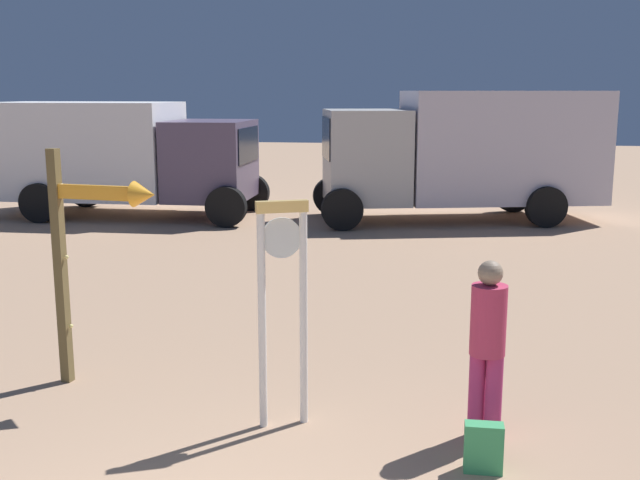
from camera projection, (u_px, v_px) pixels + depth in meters
standing_clock at (283, 291)px, 6.61m from camera, size 0.45×0.25×2.03m
arrow_sign at (91, 235)px, 7.45m from camera, size 1.15×0.33×2.39m
person_near_clock at (487, 341)px, 6.39m from camera, size 0.30×0.30×1.57m
backpack at (483, 448)px, 5.96m from camera, size 0.30×0.18×0.40m
box_truck_near at (468, 150)px, 17.34m from camera, size 6.80×3.71×2.95m
box_truck_far at (117, 153)px, 18.02m from camera, size 6.32×2.72×2.69m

